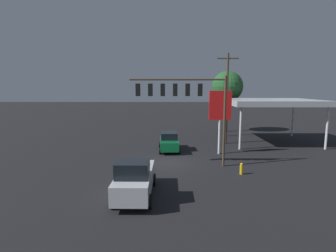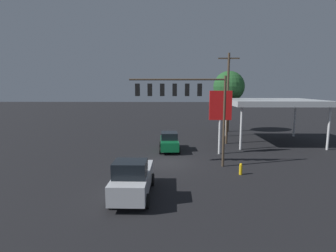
# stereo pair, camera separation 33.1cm
# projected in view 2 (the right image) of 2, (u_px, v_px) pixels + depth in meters

# --- Properties ---
(ground_plane) EXTENTS (200.00, 200.00, 0.00)m
(ground_plane) POSITION_uv_depth(u_px,v_px,m) (168.00, 162.00, 23.02)
(ground_plane) COLOR black
(traffic_signal_assembly) EXTENTS (7.78, 0.43, 7.44)m
(traffic_signal_assembly) POSITION_uv_depth(u_px,v_px,m) (183.00, 96.00, 21.07)
(traffic_signal_assembly) COLOR #473828
(traffic_signal_assembly) RESTS_ON ground
(utility_pole) EXTENTS (2.40, 0.26, 10.36)m
(utility_pole) POSITION_uv_depth(u_px,v_px,m) (228.00, 97.00, 29.94)
(utility_pole) COLOR #473828
(utility_pole) RESTS_ON ground
(gas_station_canopy) EXTENTS (10.31, 9.02, 5.12)m
(gas_station_canopy) POSITION_uv_depth(u_px,v_px,m) (272.00, 102.00, 30.89)
(gas_station_canopy) COLOR #B2B7BC
(gas_station_canopy) RESTS_ON ground
(price_sign) EXTENTS (2.15, 0.27, 6.21)m
(price_sign) POSITION_uv_depth(u_px,v_px,m) (220.00, 109.00, 25.32)
(price_sign) COLOR silver
(price_sign) RESTS_ON ground
(pickup_parked) EXTENTS (2.28, 5.21, 2.40)m
(pickup_parked) POSITION_uv_depth(u_px,v_px,m) (133.00, 179.00, 15.60)
(pickup_parked) COLOR silver
(pickup_parked) RESTS_ON ground
(sedan_far) EXTENTS (2.22, 4.48, 1.93)m
(sedan_far) POSITION_uv_depth(u_px,v_px,m) (169.00, 142.00, 27.21)
(sedan_far) COLOR #0C592D
(sedan_far) RESTS_ON ground
(street_tree) EXTENTS (4.53, 4.53, 8.94)m
(street_tree) POSITION_uv_depth(u_px,v_px,m) (229.00, 87.00, 38.29)
(street_tree) COLOR #4C331E
(street_tree) RESTS_ON ground
(fire_hydrant) EXTENTS (0.24, 0.24, 0.88)m
(fire_hydrant) POSITION_uv_depth(u_px,v_px,m) (241.00, 169.00, 19.68)
(fire_hydrant) COLOR gold
(fire_hydrant) RESTS_ON ground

